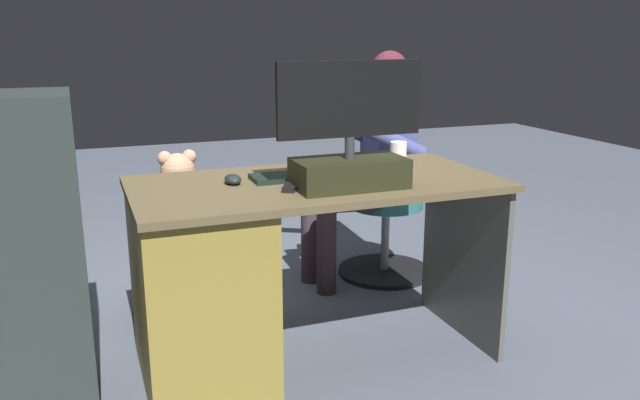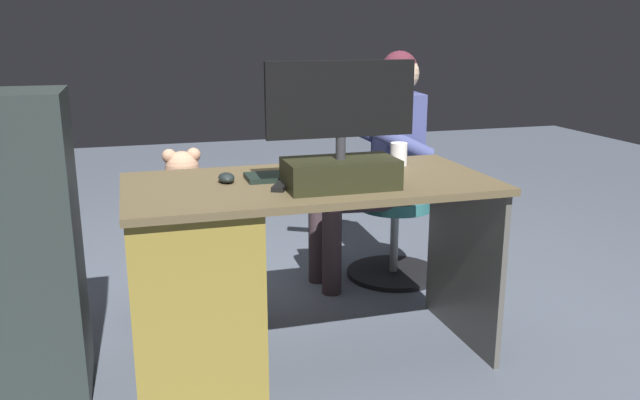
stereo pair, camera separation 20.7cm
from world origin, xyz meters
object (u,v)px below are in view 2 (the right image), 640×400
cup (399,154)px  tv_remote (282,185)px  office_chair_teddy (187,258)px  person (382,150)px  computer_mouse (226,178)px  teddy_bear (183,188)px  monitor (341,151)px  visitor_chair (394,232)px  keyboard (300,175)px  desk (219,274)px

cup → tv_remote: (0.56, 0.25, -0.04)m
office_chair_teddy → person: bearing=-172.9°
computer_mouse → teddy_bear: bearing=-77.8°
monitor → visitor_chair: 1.24m
cup → teddy_bear: 0.99m
tv_remote → office_chair_teddy: bearing=-39.3°
computer_mouse → tv_remote: (-0.18, 0.14, -0.01)m
tv_remote → visitor_chair: size_ratio=0.30×
cup → visitor_chair: 0.83m
keyboard → teddy_bear: (0.41, -0.56, -0.15)m
keyboard → cup: cup is taller
tv_remote → person: bearing=-104.2°
computer_mouse → visitor_chair: (-0.99, -0.69, -0.51)m
person → teddy_bear: bearing=6.5°
office_chair_teddy → person: person is taller
desk → visitor_chair: size_ratio=2.76×
monitor → person: size_ratio=0.45×
computer_mouse → visitor_chair: bearing=-145.1°
desk → tv_remote: size_ratio=9.27×
desk → computer_mouse: (-0.05, -0.06, 0.36)m
cup → office_chair_teddy: bearing=-26.9°
desk → monitor: bearing=161.7°
computer_mouse → teddy_bear: size_ratio=0.28×
computer_mouse → person: bearing=-143.0°
visitor_chair → person: size_ratio=0.42×
tv_remote → office_chair_teddy: 0.90m
cup → teddy_bear: cup is taller
monitor → cup: bearing=-139.2°
keyboard → tv_remote: size_ratio=2.80×
monitor → visitor_chair: size_ratio=1.08×
computer_mouse → office_chair_teddy: 0.75m
person → monitor: bearing=59.6°
tv_remote → visitor_chair: (-0.80, -0.83, -0.50)m
tv_remote → monitor: bearing=-169.5°
tv_remote → desk: bearing=7.3°
teddy_bear → person: size_ratio=0.29×
person → cup: bearing=74.8°
keyboard → office_chair_teddy: bearing=-53.4°
monitor → visitor_chair: bearing=-124.1°
monitor → office_chair_teddy: (0.50, -0.75, -0.62)m
keyboard → person: (-0.61, -0.68, -0.05)m
office_chair_teddy → tv_remote: bearing=113.6°
keyboard → tv_remote: 0.18m
desk → tv_remote: bearing=160.2°
office_chair_teddy → visitor_chair: bearing=-172.9°
monitor → office_chair_teddy: 1.09m
teddy_bear → keyboard: bearing=126.0°
computer_mouse → tv_remote: computer_mouse is taller
computer_mouse → cup: (-0.74, -0.11, 0.03)m
tv_remote → visitor_chair: 1.26m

